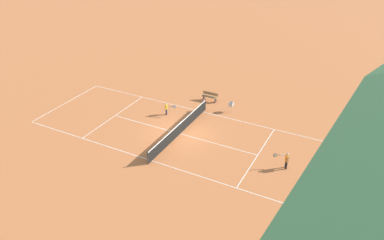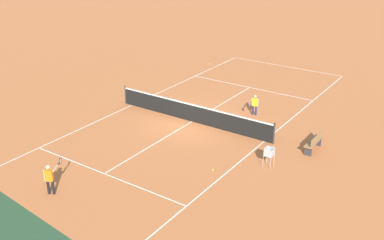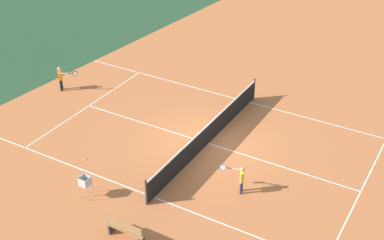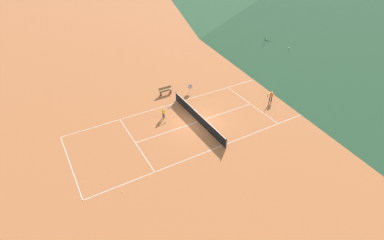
# 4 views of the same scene
# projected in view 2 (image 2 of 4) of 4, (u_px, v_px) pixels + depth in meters

# --- Properties ---
(ground_plane) EXTENTS (600.00, 600.00, 0.00)m
(ground_plane) POSITION_uv_depth(u_px,v_px,m) (192.00, 122.00, 23.18)
(ground_plane) COLOR #BC6638
(court_line_markings) EXTENTS (8.25, 23.85, 0.01)m
(court_line_markings) POSITION_uv_depth(u_px,v_px,m) (192.00, 121.00, 23.18)
(court_line_markings) COLOR white
(court_line_markings) RESTS_ON ground
(tennis_net) EXTENTS (9.18, 0.08, 1.06)m
(tennis_net) POSITION_uv_depth(u_px,v_px,m) (192.00, 113.00, 22.98)
(tennis_net) COLOR #2D2D2D
(tennis_net) RESTS_ON ground
(player_near_baseline) EXTENTS (0.51, 1.04, 1.23)m
(player_near_baseline) POSITION_uv_depth(u_px,v_px,m) (50.00, 177.00, 16.71)
(player_near_baseline) COLOR black
(player_near_baseline) RESTS_ON ground
(player_far_baseline) EXTENTS (0.37, 1.00, 1.12)m
(player_far_baseline) POSITION_uv_depth(u_px,v_px,m) (254.00, 104.00, 23.68)
(player_far_baseline) COLOR #23284C
(player_far_baseline) RESTS_ON ground
(tennis_ball_far_corner) EXTENTS (0.07, 0.07, 0.07)m
(tennis_ball_far_corner) POSITION_uv_depth(u_px,v_px,m) (213.00, 170.00, 18.55)
(tennis_ball_far_corner) COLOR #CCE033
(tennis_ball_far_corner) RESTS_ON ground
(tennis_ball_near_corner) EXTENTS (0.07, 0.07, 0.07)m
(tennis_ball_near_corner) POSITION_uv_depth(u_px,v_px,m) (209.00, 64.00, 32.67)
(tennis_ball_near_corner) COLOR #CCE033
(tennis_ball_near_corner) RESTS_ON ground
(ball_hopper) EXTENTS (0.36, 0.36, 0.89)m
(ball_hopper) POSITION_uv_depth(u_px,v_px,m) (269.00, 153.00, 18.58)
(ball_hopper) COLOR #B7B7BC
(ball_hopper) RESTS_ON ground
(courtside_bench) EXTENTS (0.36, 1.50, 0.84)m
(courtside_bench) POSITION_uv_depth(u_px,v_px,m) (314.00, 142.00, 20.02)
(courtside_bench) COLOR olive
(courtside_bench) RESTS_ON ground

